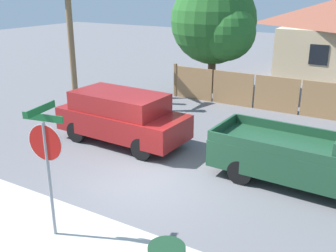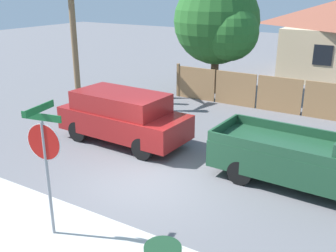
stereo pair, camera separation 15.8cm
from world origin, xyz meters
TOP-DOWN VIEW (x-y plane):
  - ground_plane at (0.00, 0.00)m, footprint 80.00×80.00m
  - sidewalk_strip at (0.00, -3.60)m, footprint 36.00×3.20m
  - wooden_fence at (3.20, 8.58)m, footprint 14.48×0.12m
  - oak_tree at (-2.52, 10.05)m, footprint 4.47×4.25m
  - red_suv at (-2.47, 2.13)m, footprint 4.72×2.07m
  - orange_pickup at (4.20, 2.12)m, footprint 5.49×2.18m
  - stop_sign at (-0.43, -3.10)m, footprint 0.96×0.86m

SIDE VIEW (x-z plane):
  - ground_plane at x=0.00m, z-range 0.00..0.00m
  - sidewalk_strip at x=0.00m, z-range 0.00..0.01m
  - wooden_fence at x=3.20m, z-range -0.05..1.61m
  - orange_pickup at x=4.20m, z-range -0.01..1.70m
  - red_suv at x=-2.47m, z-range 0.08..1.89m
  - stop_sign at x=-0.43m, z-range 0.53..3.54m
  - oak_tree at x=-2.52m, z-range 0.67..6.45m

